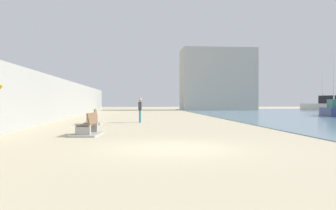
{
  "coord_description": "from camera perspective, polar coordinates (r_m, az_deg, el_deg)",
  "views": [
    {
      "loc": [
        -1.17,
        -10.82,
        1.48
      ],
      "look_at": [
        1.21,
        14.71,
        1.19
      ],
      "focal_mm": 37.04,
      "sensor_mm": 36.0,
      "label": 1
    }
  ],
  "objects": [
    {
      "name": "ground_plane",
      "position": [
        28.88,
        -2.99,
        -2.29
      ],
      "size": [
        120.0,
        120.0,
        0.0
      ],
      "primitive_type": "plane",
      "color": "#C6B793"
    },
    {
      "name": "seawall",
      "position": [
        29.51,
        -17.7,
        0.95
      ],
      "size": [
        0.8,
        64.0,
        3.3
      ],
      "primitive_type": "cube",
      "color": "#9E9E99",
      "rests_on": "ground"
    },
    {
      "name": "bench_near",
      "position": [
        15.44,
        -13.06,
        -4.0
      ],
      "size": [
        1.3,
        2.2,
        0.98
      ],
      "color": "#9E9E99",
      "rests_on": "ground"
    },
    {
      "name": "bench_far",
      "position": [
        22.61,
        -12.31,
        -2.52
      ],
      "size": [
        1.2,
        2.15,
        0.98
      ],
      "color": "#9E9E99",
      "rests_on": "ground"
    },
    {
      "name": "person_walking",
      "position": [
        23.85,
        -4.61,
        -0.54
      ],
      "size": [
        0.25,
        0.52,
        1.69
      ],
      "color": "teal",
      "rests_on": "ground"
    },
    {
      "name": "boat_far_left",
      "position": [
        37.01,
        25.78,
        -0.7
      ],
      "size": [
        3.72,
        6.3,
        5.94
      ],
      "color": "navy",
      "rests_on": "water_bay"
    },
    {
      "name": "boat_far_right",
      "position": [
        59.92,
        24.59,
        0.03
      ],
      "size": [
        5.11,
        7.91,
        7.3
      ],
      "color": "beige",
      "rests_on": "water_bay"
    },
    {
      "name": "harbor_building",
      "position": [
        58.53,
        8.13,
        4.14
      ],
      "size": [
        12.0,
        6.0,
        10.1
      ],
      "primitive_type": "cube",
      "color": "#ADAAA3",
      "rests_on": "ground"
    }
  ]
}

